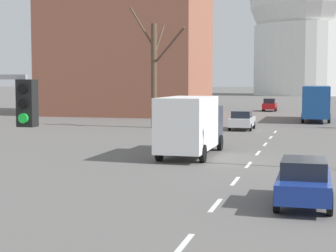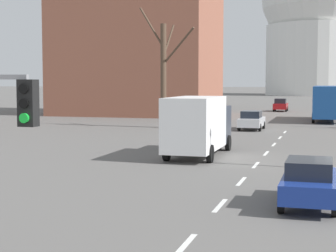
{
  "view_description": "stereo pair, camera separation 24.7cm",
  "coord_description": "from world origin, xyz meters",
  "px_view_note": "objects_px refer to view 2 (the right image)",
  "views": [
    {
      "loc": [
        3.03,
        -4.12,
        3.93
      ],
      "look_at": [
        0.17,
        6.71,
        3.04
      ],
      "focal_mm": 60.0,
      "sensor_mm": 36.0,
      "label": 1
    },
    {
      "loc": [
        3.27,
        -4.06,
        3.93
      ],
      "look_at": [
        0.17,
        6.71,
        3.04
      ],
      "focal_mm": 60.0,
      "sensor_mm": 36.0,
      "label": 2
    }
  ],
  "objects_px": {
    "sedan_mid_centre": "(281,105)",
    "delivery_truck": "(198,124)",
    "city_bus": "(327,100)",
    "sedan_near_left": "(309,182)",
    "sedan_near_right": "(252,120)"
  },
  "relations": [
    {
      "from": "sedan_mid_centre",
      "to": "delivery_truck",
      "type": "height_order",
      "value": "delivery_truck"
    },
    {
      "from": "sedan_mid_centre",
      "to": "city_bus",
      "type": "distance_m",
      "value": 18.21
    },
    {
      "from": "sedan_near_left",
      "to": "sedan_near_right",
      "type": "distance_m",
      "value": 28.18
    },
    {
      "from": "sedan_mid_centre",
      "to": "city_bus",
      "type": "bearing_deg",
      "value": -70.86
    },
    {
      "from": "sedan_mid_centre",
      "to": "sedan_near_left",
      "type": "bearing_deg",
      "value": -84.39
    },
    {
      "from": "sedan_near_right",
      "to": "sedan_mid_centre",
      "type": "xyz_separation_m",
      "value": [
        -0.12,
        29.62,
        0.05
      ]
    },
    {
      "from": "sedan_mid_centre",
      "to": "city_bus",
      "type": "relative_size",
      "value": 0.36
    },
    {
      "from": "sedan_near_left",
      "to": "sedan_mid_centre",
      "type": "distance_m",
      "value": 57.53
    },
    {
      "from": "city_bus",
      "to": "delivery_truck",
      "type": "bearing_deg",
      "value": -102.25
    },
    {
      "from": "sedan_near_right",
      "to": "delivery_truck",
      "type": "relative_size",
      "value": 0.59
    },
    {
      "from": "city_bus",
      "to": "sedan_near_right",
      "type": "bearing_deg",
      "value": -115.13
    },
    {
      "from": "sedan_near_right",
      "to": "city_bus",
      "type": "bearing_deg",
      "value": 64.87
    },
    {
      "from": "delivery_truck",
      "to": "city_bus",
      "type": "bearing_deg",
      "value": 77.75
    },
    {
      "from": "city_bus",
      "to": "sedan_mid_centre",
      "type": "bearing_deg",
      "value": 109.14
    },
    {
      "from": "sedan_mid_centre",
      "to": "sedan_near_right",
      "type": "bearing_deg",
      "value": -89.77
    }
  ]
}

